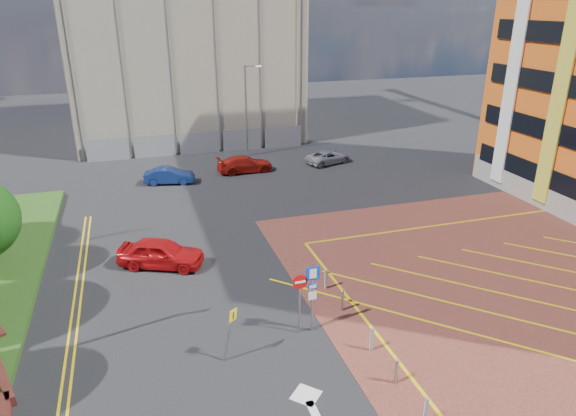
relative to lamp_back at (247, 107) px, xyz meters
name	(u,v)px	position (x,y,z in m)	size (l,w,h in m)	color
ground	(308,346)	(-4.08, -28.00, -4.36)	(140.00, 140.00, 0.00)	black
lamp_back	(247,107)	(0.00, 0.00, 0.00)	(1.53, 0.16, 8.00)	#9EA0A8
sign_cluster	(308,291)	(-3.78, -27.02, -2.41)	(1.17, 0.12, 3.20)	#9EA0A8
warning_sign	(230,328)	(-7.21, -27.88, -2.93)	(0.66, 0.40, 2.25)	#9EA0A8
bollard_row	(379,351)	(-1.78, -29.67, -3.89)	(0.14, 11.14, 0.90)	#9EA0A8
construction_building	(179,23)	(-4.08, 12.00, 6.64)	(21.20, 19.20, 22.00)	#A89C8A
construction_fence	(210,142)	(-3.08, 2.00, -3.36)	(21.60, 0.06, 2.00)	gray
car_red_left	(161,253)	(-9.18, -19.27, -3.60)	(1.79, 4.45, 1.52)	red
car_blue_back	(169,176)	(-7.55, -5.82, -3.74)	(1.31, 3.77, 1.24)	navy
car_red_back	(245,164)	(-1.37, -4.68, -3.70)	(1.84, 4.53, 1.32)	#AB170E
car_silver_back	(328,157)	(6.01, -4.49, -3.80)	(1.86, 4.04, 1.12)	#B8B7BF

